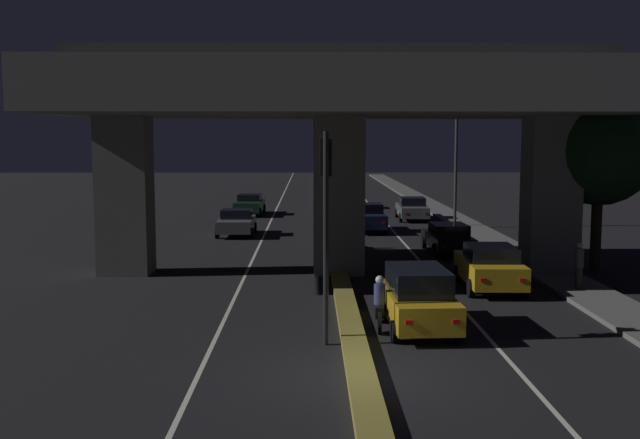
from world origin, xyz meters
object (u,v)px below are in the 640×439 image
at_px(car_black_third, 448,237).
at_px(motorcycle_black_filtering_near, 379,306).
at_px(motorcycle_red_filtering_far, 350,236).
at_px(car_taxi_yellow_second, 490,267).
at_px(car_grey_lead_oncoming, 237,222).
at_px(car_taxi_yellow_lead, 418,298).
at_px(motorcycle_blue_filtering_mid, 356,258).
at_px(car_grey_fifth, 412,209).
at_px(car_dark_green_second_oncoming, 250,204).
at_px(street_lamp, 449,155).
at_px(traffic_light_left_of_median, 326,201).
at_px(car_dark_blue_fourth, 369,217).
at_px(pedestrian_on_sidewalk, 579,265).
at_px(car_black_sixth, 348,199).

distance_m(car_black_third, motorcycle_black_filtering_near, 14.62).
height_order(car_black_third, motorcycle_red_filtering_far, motorcycle_red_filtering_far).
bearing_deg(car_taxi_yellow_second, car_grey_lead_oncoming, 36.50).
relative_size(car_taxi_yellow_lead, car_black_third, 0.96).
bearing_deg(car_taxi_yellow_lead, motorcycle_red_filtering_far, 1.88).
xyz_separation_m(car_taxi_yellow_second, motorcycle_blue_filtering_mid, (-4.56, 3.46, -0.23)).
bearing_deg(motorcycle_red_filtering_far, car_grey_fifth, -22.28).
relative_size(car_dark_green_second_oncoming, motorcycle_red_filtering_far, 2.49).
distance_m(street_lamp, motorcycle_blue_filtering_mid, 16.66).
bearing_deg(street_lamp, motorcycle_blue_filtering_mid, -113.40).
height_order(traffic_light_left_of_median, car_taxi_yellow_second, traffic_light_left_of_median).
relative_size(car_dark_blue_fourth, motorcycle_blue_filtering_mid, 2.57).
bearing_deg(pedestrian_on_sidewalk, motorcycle_red_filtering_far, 125.39).
bearing_deg(car_black_sixth, car_grey_fifth, -155.60).
height_order(car_taxi_yellow_second, car_dark_blue_fourth, car_dark_blue_fourth).
distance_m(car_grey_fifth, car_grey_lead_oncoming, 13.25).
height_order(traffic_light_left_of_median, motorcycle_black_filtering_near, traffic_light_left_of_median).
height_order(street_lamp, motorcycle_red_filtering_far, street_lamp).
distance_m(traffic_light_left_of_median, car_black_sixth, 38.23).
height_order(motorcycle_black_filtering_near, pedestrian_on_sidewalk, pedestrian_on_sidewalk).
distance_m(traffic_light_left_of_median, pedestrian_on_sidewalk, 11.36).
xyz_separation_m(car_taxi_yellow_lead, motorcycle_blue_filtering_mid, (-1.20, 8.99, -0.30)).
bearing_deg(motorcycle_black_filtering_near, motorcycle_red_filtering_far, 4.45).
bearing_deg(car_taxi_yellow_second, traffic_light_left_of_median, 141.16).
bearing_deg(car_grey_fifth, motorcycle_blue_filtering_mid, 167.52).
height_order(car_grey_fifth, pedestrian_on_sidewalk, pedestrian_on_sidewalk).
bearing_deg(car_black_third, car_black_sixth, 7.34).
height_order(street_lamp, car_taxi_yellow_lead, street_lamp).
bearing_deg(car_grey_lead_oncoming, car_taxi_yellow_lead, 19.22).
height_order(car_dark_green_second_oncoming, motorcycle_red_filtering_far, car_dark_green_second_oncoming).
relative_size(car_grey_fifth, motorcycle_black_filtering_near, 2.39).
bearing_deg(car_grey_fifth, car_dark_blue_fourth, 152.92).
bearing_deg(car_grey_lead_oncoming, pedestrian_on_sidewalk, 40.85).
bearing_deg(motorcycle_blue_filtering_mid, car_black_sixth, -6.87).
relative_size(traffic_light_left_of_median, street_lamp, 0.77).
bearing_deg(car_grey_fifth, traffic_light_left_of_median, 169.79).
xyz_separation_m(street_lamp, car_grey_fifth, (-1.56, 4.35, -3.61)).
distance_m(car_grey_fifth, motorcycle_blue_filtering_mid, 19.85).
height_order(car_black_sixth, motorcycle_blue_filtering_mid, car_black_sixth).
distance_m(car_dark_blue_fourth, car_dark_green_second_oncoming, 12.20).
bearing_deg(car_grey_lead_oncoming, car_black_sixth, 156.46).
bearing_deg(motorcycle_red_filtering_far, pedestrian_on_sidewalk, -146.38).
bearing_deg(car_dark_blue_fourth, motorcycle_blue_filtering_mid, 170.92).
xyz_separation_m(traffic_light_left_of_median, car_grey_fifth, (6.31, 29.71, -3.02)).
bearing_deg(car_black_sixth, motorcycle_blue_filtering_mid, 177.72).
height_order(car_taxi_yellow_lead, car_dark_blue_fourth, car_taxi_yellow_lead).
xyz_separation_m(street_lamp, motorcycle_blue_filtering_mid, (-6.44, -14.89, -3.76)).
xyz_separation_m(car_taxi_yellow_lead, car_grey_fifth, (3.68, 28.23, -0.15)).
distance_m(car_grey_lead_oncoming, car_dark_green_second_oncoming, 11.16).
distance_m(car_dark_blue_fourth, car_black_sixth, 14.40).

